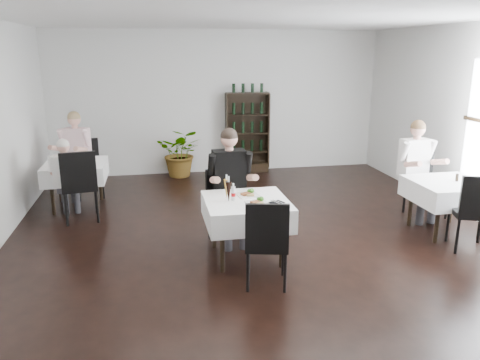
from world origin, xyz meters
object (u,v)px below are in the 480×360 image
wine_shelf (247,134)px  diner_main (231,177)px  main_table (246,211)px  potted_tree (181,152)px

wine_shelf → diner_main: size_ratio=1.11×
wine_shelf → diner_main: (-1.00, -3.75, 0.07)m
main_table → diner_main: diner_main is taller
wine_shelf → main_table: 4.41m
wine_shelf → diner_main: 3.89m
wine_shelf → diner_main: bearing=-105.0°
wine_shelf → diner_main: wine_shelf is taller
potted_tree → diner_main: bearing=-83.2°
wine_shelf → potted_tree: wine_shelf is taller
diner_main → potted_tree: bearing=96.8°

